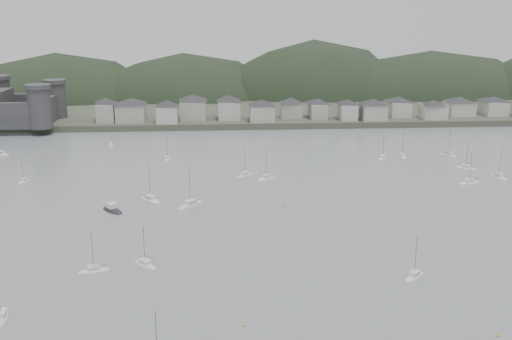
{
  "coord_description": "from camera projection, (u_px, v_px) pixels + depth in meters",
  "views": [
    {
      "loc": [
        -12.42,
        -103.59,
        54.39
      ],
      "look_at": [
        0.0,
        75.0,
        6.0
      ],
      "focal_mm": 41.13,
      "sensor_mm": 36.0,
      "label": 1
    }
  ],
  "objects": [
    {
      "name": "ground",
      "position": [
        283.0,
        299.0,
        114.78
      ],
      "size": [
        900.0,
        900.0,
        0.0
      ],
      "primitive_type": "plane",
      "color": "slate",
      "rests_on": "ground"
    },
    {
      "name": "forested_ridge",
      "position": [
        243.0,
        117.0,
        377.49
      ],
      "size": [
        851.55,
        103.94,
        102.57
      ],
      "color": "black",
      "rests_on": "ground"
    },
    {
      "name": "waterfront_town",
      "position": [
        342.0,
        107.0,
        292.48
      ],
      "size": [
        451.48,
        28.46,
        12.92
      ],
      "color": "gray",
      "rests_on": "far_shore_land"
    },
    {
      "name": "moored_fleet",
      "position": [
        245.0,
        197.0,
        177.83
      ],
      "size": [
        226.73,
        168.44,
        13.34
      ],
      "color": "silver",
      "rests_on": "ground"
    },
    {
      "name": "far_shore_land",
      "position": [
        234.0,
        92.0,
        398.49
      ],
      "size": [
        900.0,
        250.0,
        3.0
      ],
      "primitive_type": "cube",
      "color": "#383D2D",
      "rests_on": "ground"
    },
    {
      "name": "motor_launch_far",
      "position": [
        112.0,
        210.0,
        165.48
      ],
      "size": [
        8.04,
        8.62,
        4.06
      ],
      "rotation": [
        0.0,
        0.0,
        3.85
      ],
      "color": "black",
      "rests_on": "ground"
    },
    {
      "name": "mooring_buoys",
      "position": [
        247.0,
        208.0,
        167.62
      ],
      "size": [
        182.24,
        147.09,
        0.7
      ],
      "color": "#D08B45",
      "rests_on": "ground"
    }
  ]
}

